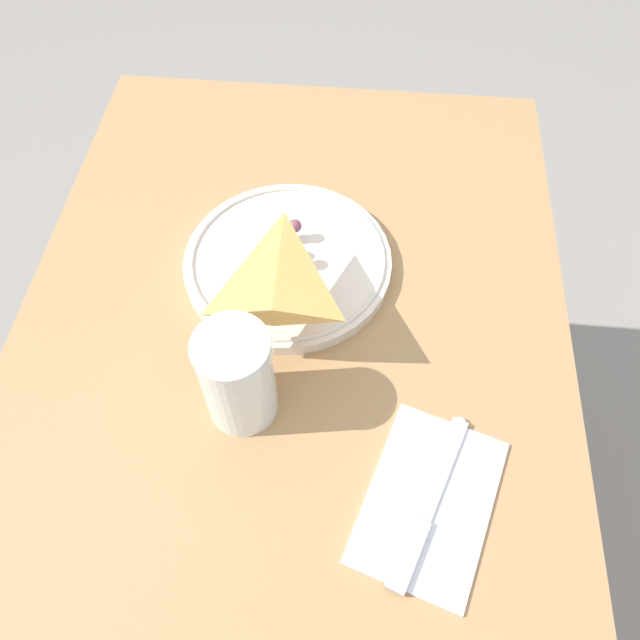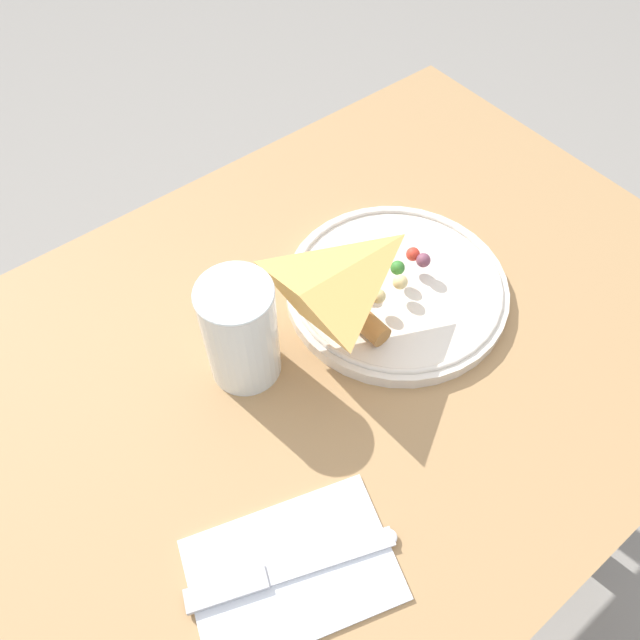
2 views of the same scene
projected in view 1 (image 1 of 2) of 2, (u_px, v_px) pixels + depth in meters
The scene contains 6 objects.
ground_plane at pixel (302, 544), 1.33m from camera, with size 6.00×6.00×0.00m, color gray.
dining_table at pixel (290, 423), 0.80m from camera, with size 1.00×0.64×0.77m.
plate_pizza at pixel (287, 261), 0.75m from camera, with size 0.25×0.25×0.05m.
milk_glass at pixel (238, 379), 0.61m from camera, with size 0.08×0.08×0.13m.
napkin_folded at pixel (429, 501), 0.60m from camera, with size 0.20×0.16×0.00m.
butter_knife at pixel (426, 508), 0.60m from camera, with size 0.18×0.08×0.01m.
Camera 1 is at (-0.33, -0.07, 1.38)m, focal length 35.00 mm.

